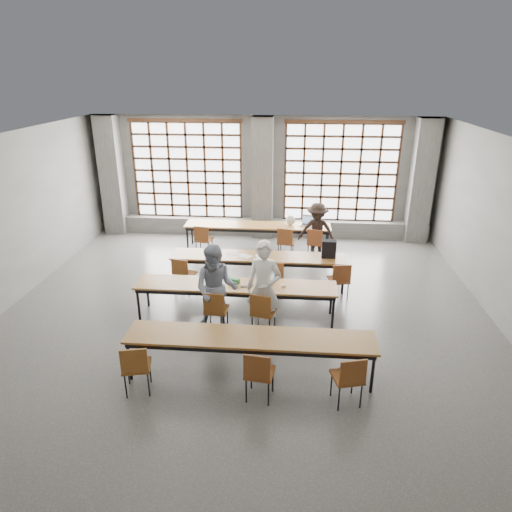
{
  "coord_description": "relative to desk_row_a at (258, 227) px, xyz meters",
  "views": [
    {
      "loc": [
        0.94,
        -7.84,
        4.67
      ],
      "look_at": [
        0.23,
        0.4,
        1.29
      ],
      "focal_mm": 32.0,
      "sensor_mm": 36.0,
      "label": 1
    }
  ],
  "objects": [
    {
      "name": "floor",
      "position": [
        0.04,
        -4.06,
        -0.66
      ],
      "size": [
        11.0,
        11.0,
        0.0
      ],
      "primitive_type": "plane",
      "color": "#4C4C49",
      "rests_on": "ground"
    },
    {
      "name": "ceiling",
      "position": [
        0.04,
        -4.06,
        2.84
      ],
      "size": [
        11.0,
        11.0,
        0.0
      ],
      "primitive_type": "plane",
      "rotation": [
        3.14,
        0.0,
        0.0
      ],
      "color": "silver",
      "rests_on": "floor"
    },
    {
      "name": "wall_back",
      "position": [
        0.04,
        1.44,
        1.09
      ],
      "size": [
        10.0,
        0.0,
        10.0
      ],
      "primitive_type": "plane",
      "rotation": [
        1.57,
        0.0,
        0.0
      ],
      "color": "#595A57",
      "rests_on": "floor"
    },
    {
      "name": "wall_front",
      "position": [
        0.04,
        -9.56,
        1.09
      ],
      "size": [
        10.0,
        0.0,
        10.0
      ],
      "primitive_type": "plane",
      "rotation": [
        -1.57,
        0.0,
        0.0
      ],
      "color": "#595A57",
      "rests_on": "floor"
    },
    {
      "name": "column_left",
      "position": [
        -4.46,
        1.16,
        1.09
      ],
      "size": [
        0.6,
        0.55,
        3.5
      ],
      "primitive_type": "cube",
      "color": "#4F504D",
      "rests_on": "floor"
    },
    {
      "name": "column_mid",
      "position": [
        0.04,
        1.16,
        1.09
      ],
      "size": [
        0.6,
        0.55,
        3.5
      ],
      "primitive_type": "cube",
      "color": "#4F504D",
      "rests_on": "floor"
    },
    {
      "name": "column_right",
      "position": [
        4.54,
        1.16,
        1.09
      ],
      "size": [
        0.6,
        0.55,
        3.5
      ],
      "primitive_type": "cube",
      "color": "#4F504D",
      "rests_on": "floor"
    },
    {
      "name": "window_left",
      "position": [
        -2.21,
        1.36,
        1.24
      ],
      "size": [
        3.32,
        0.12,
        3.0
      ],
      "color": "white",
      "rests_on": "wall_back"
    },
    {
      "name": "window_right",
      "position": [
        2.29,
        1.36,
        1.24
      ],
      "size": [
        3.32,
        0.12,
        3.0
      ],
      "color": "white",
      "rests_on": "wall_back"
    },
    {
      "name": "sill_ledge",
      "position": [
        0.04,
        1.24,
        -0.41
      ],
      "size": [
        9.8,
        0.35,
        0.5
      ],
      "primitive_type": "cube",
      "color": "#4F504D",
      "rests_on": "floor"
    },
    {
      "name": "desk_row_a",
      "position": [
        0.0,
        0.0,
        0.0
      ],
      "size": [
        4.0,
        0.7,
        0.73
      ],
      "color": "brown",
      "rests_on": "floor"
    },
    {
      "name": "desk_row_b",
      "position": [
        0.2,
        -2.26,
        0.0
      ],
      "size": [
        4.0,
        0.7,
        0.73
      ],
      "color": "brown",
      "rests_on": "floor"
    },
    {
      "name": "desk_row_c",
      "position": [
        -0.12,
        -3.8,
        0.0
      ],
      "size": [
        4.0,
        0.7,
        0.73
      ],
      "color": "brown",
      "rests_on": "floor"
    },
    {
      "name": "desk_row_d",
      "position": [
        0.35,
        -5.67,
        0.0
      ],
      "size": [
        4.0,
        0.7,
        0.73
      ],
      "color": "brown",
      "rests_on": "floor"
    },
    {
      "name": "chair_back_left",
      "position": [
        -1.41,
        -0.63,
        -0.13
      ],
      "size": [
        0.47,
        0.48,
        0.88
      ],
      "color": "maroon",
      "rests_on": "floor"
    },
    {
      "name": "chair_back_mid",
      "position": [
        0.79,
        -0.63,
        -0.13
      ],
      "size": [
        0.48,
        0.48,
        0.88
      ],
      "color": "brown",
      "rests_on": "floor"
    },
    {
      "name": "chair_back_right",
      "position": [
        1.58,
        -0.63,
        -0.13
      ],
      "size": [
        0.52,
        0.53,
        0.88
      ],
      "color": "maroon",
      "rests_on": "floor"
    },
    {
      "name": "chair_mid_left",
      "position": [
        -1.42,
        -2.88,
        -0.13
      ],
      "size": [
        0.52,
        0.52,
        0.88
      ],
      "color": "brown",
      "rests_on": "floor"
    },
    {
      "name": "chair_mid_centre",
      "position": [
        0.6,
        -2.89,
        -0.13
      ],
      "size": [
        0.44,
        0.44,
        0.88
      ],
      "color": "brown",
      "rests_on": "floor"
    },
    {
      "name": "chair_mid_right",
      "position": [
        2.02,
        -2.88,
        -0.13
      ],
      "size": [
        0.49,
        0.5,
        0.88
      ],
      "color": "brown",
      "rests_on": "floor"
    },
    {
      "name": "chair_front_left",
      "position": [
        -0.43,
        -4.43,
        -0.13
      ],
      "size": [
        0.44,
        0.45,
        0.88
      ],
      "color": "brown",
      "rests_on": "floor"
    },
    {
      "name": "chair_front_right",
      "position": [
        0.46,
        -4.43,
        -0.13
      ],
      "size": [
        0.51,
        0.51,
        0.88
      ],
      "color": "brown",
      "rests_on": "floor"
    },
    {
      "name": "chair_near_left",
      "position": [
        -1.33,
        -6.3,
        -0.13
      ],
      "size": [
        0.5,
        0.51,
        0.88
      ],
      "color": "brown",
      "rests_on": "floor"
    },
    {
      "name": "chair_near_mid",
      "position": [
        0.54,
        -6.3,
        -0.13
      ],
      "size": [
        0.47,
        0.48,
        0.88
      ],
      "color": "brown",
      "rests_on": "floor"
    },
    {
      "name": "chair_near_right",
      "position": [
        1.87,
        -6.3,
        -0.13
      ],
      "size": [
        0.52,
        0.52,
        0.88
      ],
      "color": "brown",
      "rests_on": "floor"
    },
    {
      "name": "student_male",
      "position": [
        0.48,
        -4.3,
        0.25
      ],
      "size": [
        0.75,
        0.57,
        1.84
      ],
      "primitive_type": "imported",
      "rotation": [
        0.0,
        0.0,
        -0.22
      ],
      "color": "silver",
      "rests_on": "floor"
    },
    {
      "name": "student_female",
      "position": [
        -0.42,
        -4.3,
        0.2
      ],
      "size": [
        0.86,
        0.68,
        1.73
      ],
      "primitive_type": "imported",
      "rotation": [
        0.0,
        0.0,
        -0.03
      ],
      "color": "#18274A",
      "rests_on": "floor"
    },
    {
      "name": "student_back",
      "position": [
        1.6,
        -0.5,
        0.09
      ],
      "size": [
        1.07,
        0.74,
        1.52
      ],
      "primitive_type": "imported",
      "rotation": [
        0.0,
        0.0,
        -0.19
      ],
      "color": "black",
      "rests_on": "floor"
    },
    {
      "name": "laptop_front",
      "position": [
        0.45,
        -3.7,
        0.13
      ],
      "size": [
        0.46,
        0.43,
        0.26
      ],
      "color": "#A9A9AD",
      "rests_on": "desk_row_c"
    },
    {
      "name": "laptop_back",
      "position": [
        1.37,
        0.11,
        0.13
      ],
      "size": [
        0.43,
        0.39,
        0.26
      ],
      "color": "#ACACB1",
      "rests_on": "desk_row_a"
    },
    {
      "name": "mouse",
      "position": [
        0.83,
        -3.82,
        0.08
      ],
      "size": [
        0.1,
        0.07,
        0.04
      ],
      "primitive_type": "ellipsoid",
      "rotation": [
        0.0,
        0.0,
        0.04
      ],
      "color": "white",
      "rests_on": "desk_row_c"
    },
    {
      "name": "green_box",
      "position": [
        -0.17,
        -3.72,
        0.11
      ],
      "size": [
        0.27,
        0.17,
        0.09
      ],
      "primitive_type": "cube",
      "rotation": [
        0.0,
        0.0,
        -0.36
      ],
      "color": "#297E39",
      "rests_on": "desk_row_c"
    },
    {
      "name": "phone",
      "position": [
        0.06,
        -3.9,
        0.07
      ],
      "size": [
        0.14,
        0.08,
        0.01
      ],
      "primitive_type": "cube",
      "rotation": [
        0.0,
        0.0,
        0.2
      ],
      "color": "black",
      "rests_on": "desk_row_c"
    },
    {
      "name": "paper_sheet_a",
      "position": [
        -0.4,
        -2.21,
        0.07
      ],
      "size": [
        0.35,
        0.3,
        0.0
      ],
      "primitive_type": "cube",
      "rotation": [
        0.0,
        0.0,
        0.34
      ],
      "color": "silver",
      "rests_on": "desk_row_b"
    },
    {
      "name": "paper_sheet_b",
      "position": [
        -0.1,
        -2.31,
        0.07
      ],
      "size": [
        0.36,
        0.32,
        0.0
      ],
      "primitive_type": "cube",
      "rotation": [
        0.0,
        0.0,
        -0.49
      ],
      "color": "silver",
      "rests_on": "desk_row_b"
    },
    {
      "name": "paper_sheet_c",
      "position": [
        0.3,
        -2.26,
        0.07
      ],
      "size": [
        0.35,
        0.31,
        0.0
      ],
      "primitive_type": "cube",
      "rotation": [
        0.0,
        0.0,
        0.39
      ],
      "color": "white",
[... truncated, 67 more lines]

